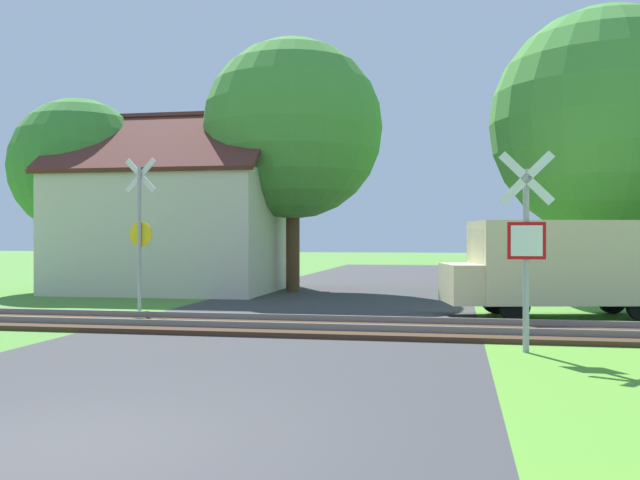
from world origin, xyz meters
The scene contains 10 objects.
ground_plane centered at (0.00, 0.00, 0.00)m, with size 160.00×160.00×0.00m, color #4C8433.
road_asphalt centered at (0.00, 2.00, 0.00)m, with size 7.71×80.00×0.01m, color #38383A.
rail_track centered at (0.00, 8.39, 0.06)m, with size 60.00×2.60×0.22m.
stop_sign_near centered at (4.48, 6.23, 1.80)m, with size 0.88×0.15×3.25m.
crossing_sign_far centered at (-4.38, 10.98, 2.14)m, with size 0.87×0.18×3.84m.
house centered at (-6.20, 17.82, 2.17)m, with size 7.40×6.78×6.21m.
tree_center centered at (-2.15, 18.23, 5.56)m, with size 6.18×6.18×8.66m.
tree_right centered at (7.89, 17.35, 5.33)m, with size 7.02×7.02×8.85m.
tree_left centered at (-9.81, 17.61, 4.35)m, with size 4.83×4.83×6.77m.
mail_truck centered at (5.71, 11.67, 1.24)m, with size 5.18×2.82×2.24m.
Camera 1 is at (3.38, -5.63, 1.86)m, focal length 40.00 mm.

